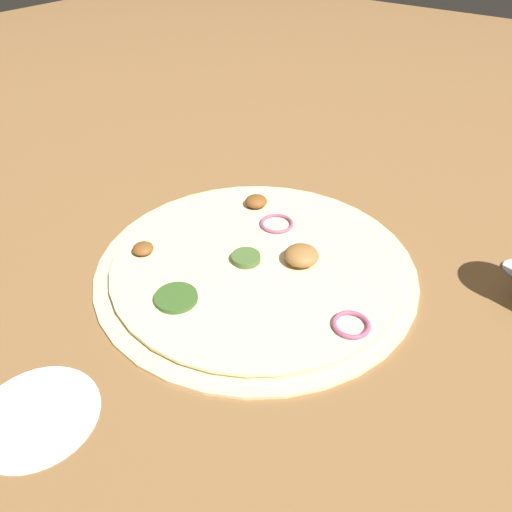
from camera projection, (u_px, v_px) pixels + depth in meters
The scene contains 3 objects.
ground_plane at pixel (256, 268), 0.59m from camera, with size 3.00×3.00×0.00m, color brown.
pizza at pixel (256, 263), 0.59m from camera, with size 0.37×0.37×0.03m.
flour_patch at pixel (36, 416), 0.43m from camera, with size 0.11×0.11×0.00m.
Camera 1 is at (-0.37, -0.27, 0.37)m, focal length 35.00 mm.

